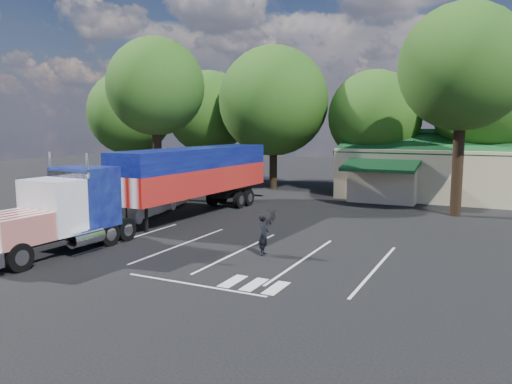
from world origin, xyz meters
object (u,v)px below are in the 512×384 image
at_px(bicycle, 273,216).
at_px(semi_truck, 168,180).
at_px(woman, 264,234).
at_px(tour_bus, 143,192).
at_px(silver_sedan, 385,190).

bearing_deg(bicycle, semi_truck, -171.65).
height_order(semi_truck, woman, semi_truck).
distance_m(woman, tour_bus, 12.86).
bearing_deg(silver_sedan, woman, -159.13).
xyz_separation_m(bicycle, tour_bus, (-8.80, -1.27, 1.09)).
bearing_deg(woman, silver_sedan, -17.32).
xyz_separation_m(woman, bicycle, (-2.70, 7.00, -0.52)).
distance_m(bicycle, silver_sedan, 13.60).
bearing_deg(semi_truck, woman, -25.21).
distance_m(tour_bus, silver_sedan, 19.19).
relative_size(bicycle, tour_bus, 0.15).
bearing_deg(tour_bus, semi_truck, -35.59).
xyz_separation_m(semi_truck, bicycle, (5.76, 2.61, -2.17)).
distance_m(semi_truck, tour_bus, 3.49).
xyz_separation_m(semi_truck, woman, (8.46, -4.39, -1.65)).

